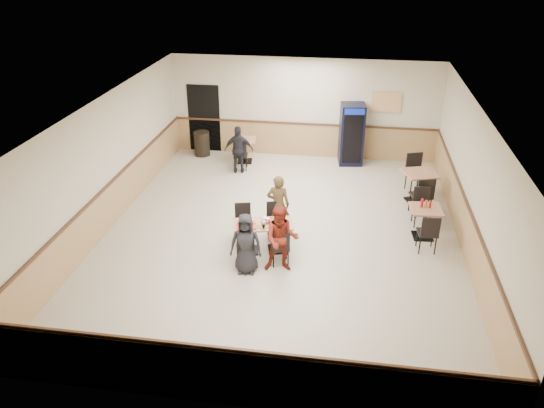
% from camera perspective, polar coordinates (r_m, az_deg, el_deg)
% --- Properties ---
extents(ground, '(10.00, 10.00, 0.00)m').
position_cam_1_polar(ground, '(12.13, 0.96, -3.33)').
color(ground, beige).
rests_on(ground, ground).
extents(room_shell, '(10.00, 10.00, 10.00)m').
position_cam_1_polar(room_shell, '(14.08, 9.59, 3.37)').
color(room_shell, silver).
rests_on(room_shell, ground).
extents(main_table, '(1.36, 0.90, 0.67)m').
position_cam_1_polar(main_table, '(11.33, -0.97, -3.11)').
color(main_table, black).
rests_on(main_table, ground).
extents(main_chairs, '(1.42, 1.68, 0.84)m').
position_cam_1_polar(main_chairs, '(11.33, -1.19, -3.21)').
color(main_chairs, black).
rests_on(main_chairs, ground).
extents(diner_woman_left, '(0.66, 0.46, 1.29)m').
position_cam_1_polar(diner_woman_left, '(10.55, -2.84, -4.29)').
color(diner_woman_left, black).
rests_on(diner_woman_left, ground).
extents(diner_woman_right, '(0.75, 0.62, 1.43)m').
position_cam_1_polar(diner_woman_right, '(10.56, 1.02, -3.78)').
color(diner_woman_right, maroon).
rests_on(diner_woman_right, ground).
extents(diner_man_opposite, '(0.53, 0.35, 1.43)m').
position_cam_1_polar(diner_man_opposite, '(11.89, 0.67, -0.09)').
color(diner_man_opposite, '#4F3C22').
rests_on(diner_man_opposite, ground).
extents(lone_diner, '(0.85, 0.45, 1.38)m').
position_cam_1_polar(lone_diner, '(15.13, -3.60, 5.84)').
color(lone_diner, black).
rests_on(lone_diner, ground).
extents(tabletop_clutter, '(1.11, 0.74, 0.12)m').
position_cam_1_polar(tabletop_clutter, '(11.16, -0.94, -2.15)').
color(tabletop_clutter, red).
rests_on(tabletop_clutter, main_table).
extents(side_table_near, '(0.74, 0.74, 0.73)m').
position_cam_1_polar(side_table_near, '(12.30, 16.11, -1.46)').
color(side_table_near, black).
rests_on(side_table_near, ground).
extents(side_table_near_chair_south, '(0.46, 0.46, 0.92)m').
position_cam_1_polar(side_table_near_chair_south, '(11.80, 16.38, -2.88)').
color(side_table_near_chair_south, black).
rests_on(side_table_near_chair_south, ground).
extents(side_table_near_chair_north, '(0.46, 0.46, 0.92)m').
position_cam_1_polar(side_table_near_chair_north, '(12.82, 15.84, -0.34)').
color(side_table_near_chair_north, black).
rests_on(side_table_near_chair_north, ground).
extents(side_table_far, '(0.96, 0.96, 0.82)m').
position_cam_1_polar(side_table_far, '(13.89, 15.50, 2.25)').
color(side_table_far, black).
rests_on(side_table_far, ground).
extents(side_table_far_chair_south, '(0.61, 0.61, 1.04)m').
position_cam_1_polar(side_table_far_chair_south, '(13.31, 15.74, 0.99)').
color(side_table_far_chair_south, black).
rests_on(side_table_far_chair_south, ground).
extents(side_table_far_chair_north, '(0.61, 0.61, 1.04)m').
position_cam_1_polar(side_table_far_chair_north, '(14.50, 15.25, 3.22)').
color(side_table_far_chair_north, black).
rests_on(side_table_far_chair_north, ground).
extents(condiment_caddy, '(0.23, 0.06, 0.20)m').
position_cam_1_polar(condiment_caddy, '(12.19, 16.14, 0.03)').
color(condiment_caddy, red).
rests_on(condiment_caddy, side_table_near).
extents(back_table, '(0.75, 0.75, 0.71)m').
position_cam_1_polar(back_table, '(15.94, -2.97, 6.15)').
color(back_table, black).
rests_on(back_table, ground).
extents(back_table_chair_lone, '(0.47, 0.47, 0.91)m').
position_cam_1_polar(back_table_chair_lone, '(15.43, -3.39, 5.33)').
color(back_table_chair_lone, black).
rests_on(back_table_chair_lone, ground).
extents(pepsi_cooler, '(0.76, 0.77, 1.80)m').
position_cam_1_polar(pepsi_cooler, '(15.87, 8.55, 7.43)').
color(pepsi_cooler, black).
rests_on(pepsi_cooler, ground).
extents(trash_bin, '(0.48, 0.48, 0.75)m').
position_cam_1_polar(trash_bin, '(16.62, -7.55, 6.46)').
color(trash_bin, black).
rests_on(trash_bin, ground).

